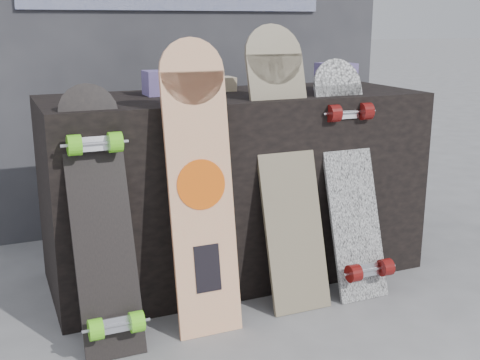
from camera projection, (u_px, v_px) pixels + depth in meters
name	position (u px, v px, depth m)	size (l,w,h in m)	color
ground	(286.00, 318.00, 2.29)	(60.00, 60.00, 0.00)	slate
vendor_table	(235.00, 185.00, 2.63)	(1.60, 0.60, 0.80)	black
booth	(174.00, 20.00, 3.21)	(2.40, 0.22, 2.20)	#323237
merch_box_purple	(166.00, 83.00, 2.49)	(0.18, 0.12, 0.10)	#4B3E7F
merch_box_small	(336.00, 77.00, 2.64)	(0.14, 0.14, 0.12)	#4B3E7F
merch_box_flat	(209.00, 84.00, 2.62)	(0.22, 0.10, 0.06)	#D1B78C
longboard_geisha	(200.00, 180.00, 2.12)	(0.24, 0.20, 1.05)	beige
longboard_celtic	(286.00, 158.00, 2.36)	(0.24, 0.35, 1.09)	#C8B588
longboard_cascadia	(351.00, 175.00, 2.45)	(0.22, 0.37, 0.95)	white
skateboard_dark	(101.00, 216.00, 2.03)	(0.20, 0.38, 0.89)	black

